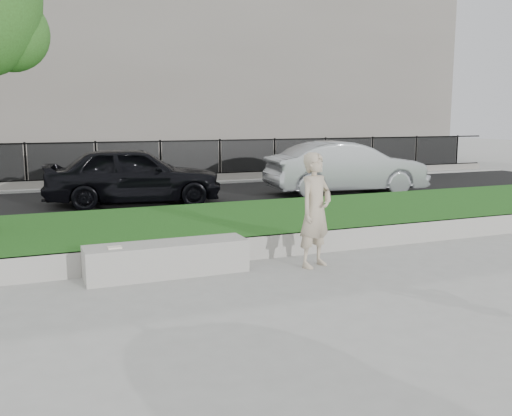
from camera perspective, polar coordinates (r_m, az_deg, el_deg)
name	(u,v)px	position (r m, az deg, el deg)	size (l,w,h in m)	color
ground	(243,279)	(8.66, -1.35, -7.13)	(90.00, 90.00, 0.00)	gray
grass_bank	(188,230)	(11.38, -6.86, -2.20)	(34.00, 4.00, 0.40)	#0F390E
grass_kerb	(220,251)	(9.55, -3.63, -4.35)	(34.00, 0.08, 0.40)	#98968E
street	(135,201)	(16.70, -12.02, 0.65)	(34.00, 7.00, 0.04)	black
far_pavement	(111,183)	(21.10, -14.32, 2.42)	(34.00, 3.00, 0.12)	gray
iron_fence	(115,172)	(20.06, -13.95, 3.48)	(32.00, 0.30, 1.50)	slate
building_facade	(83,59)	(28.03, -16.91, 14.02)	(34.00, 10.00, 10.00)	slate
stone_bench	(167,259)	(8.93, -8.87, -5.04)	(2.49, 0.62, 0.51)	#98968E
man	(315,210)	(9.24, 5.96, -0.22)	(0.68, 0.45, 1.86)	#B7A68C
book	(115,247)	(8.65, -13.96, -3.85)	(0.20, 0.15, 0.02)	white
car_dark	(134,175)	(15.95, -12.11, 3.25)	(1.90, 4.73, 1.61)	black
car_silver	(346,168)	(17.93, 8.99, 3.99)	(1.72, 4.93, 1.62)	#919599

